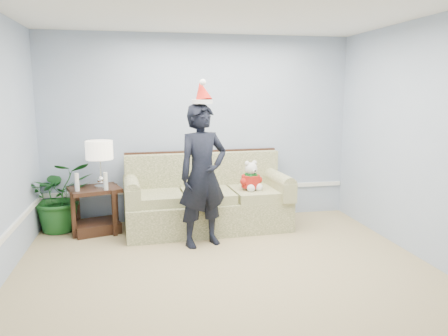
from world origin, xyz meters
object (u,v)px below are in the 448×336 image
sofa (206,201)px  houseplant (60,196)px  man (203,176)px  side_table (96,215)px  teddy_bear (251,179)px  table_lamp (99,152)px

sofa → houseplant: (-1.99, 0.23, 0.11)m
man → side_table: bearing=131.1°
houseplant → man: man is taller
sofa → teddy_bear: 0.70m
side_table → man: bearing=-29.3°
houseplant → teddy_bear: size_ratio=2.34×
side_table → table_lamp: 0.87m
sofa → side_table: (-1.51, 0.06, -0.13)m
houseplant → sofa: bearing=-6.6°
table_lamp → teddy_bear: table_lamp is taller
side_table → houseplant: houseplant is taller
table_lamp → side_table: bearing=162.4°
sofa → side_table: size_ratio=2.95×
sofa → teddy_bear: (0.59, -0.17, 0.33)m
table_lamp → houseplant: size_ratio=0.65×
sofa → man: (-0.15, -0.70, 0.51)m
houseplant → teddy_bear: bearing=-8.9°
sofa → teddy_bear: size_ratio=5.51×
sofa → houseplant: bearing=170.3°
side_table → table_lamp: size_ratio=1.22×
side_table → man: (1.36, -0.76, 0.64)m
houseplant → teddy_bear: 2.62m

